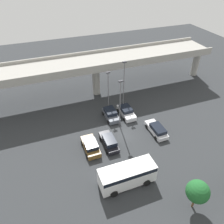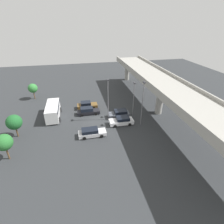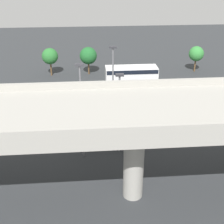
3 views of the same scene
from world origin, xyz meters
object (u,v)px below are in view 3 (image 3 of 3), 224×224
parked_car_2 (122,129)px  tree_front_right (50,56)px  lamp_post_near_aisle (113,81)px  lamp_post_mid_lot (119,108)px  parked_car_0 (161,102)px  tree_front_centre (88,56)px  shuttle_bus (131,75)px  parked_car_1 (138,102)px  lamp_post_by_overpass (81,106)px  tree_front_left (196,54)px  parked_car_4 (69,105)px  parked_car_3 (93,129)px

parked_car_2 → tree_front_right: size_ratio=1.03×
lamp_post_near_aisle → lamp_post_mid_lot: (-0.11, 5.31, -0.51)m
parked_car_0 → parked_car_2: 8.47m
parked_car_2 → tree_front_centre: bearing=8.9°
shuttle_bus → parked_car_2: bearing=-101.8°
parked_car_1 → lamp_post_near_aisle: lamp_post_near_aisle is taller
parked_car_2 → lamp_post_by_overpass: bearing=131.0°
lamp_post_near_aisle → tree_front_right: 18.74m
tree_front_left → parked_car_4: bearing=33.2°
parked_car_3 → lamp_post_near_aisle: (-2.23, -2.26, 4.29)m
parked_car_0 → lamp_post_mid_lot: (6.14, 9.16, 3.78)m
lamp_post_by_overpass → parked_car_0: bearing=-134.1°
parked_car_4 → lamp_post_near_aisle: lamp_post_near_aisle is taller
parked_car_1 → lamp_post_by_overpass: (6.54, 9.80, 4.37)m
parked_car_1 → parked_car_3: parked_car_1 is taller
lamp_post_near_aisle → tree_front_left: lamp_post_near_aisle is taller
parked_car_1 → parked_car_4: 8.31m
lamp_post_by_overpass → tree_front_right: (4.98, -22.64, -2.08)m
tree_front_left → tree_front_right: 22.78m
lamp_post_mid_lot → parked_car_1: bearing=-109.3°
parked_car_0 → lamp_post_by_overpass: bearing=-44.1°
lamp_post_near_aisle → tree_front_centre: 17.18m
parked_car_4 → tree_front_centre: bearing=168.6°
tree_front_right → tree_front_left: bearing=-179.9°
shuttle_bus → tree_front_centre: bearing=135.8°
lamp_post_by_overpass → tree_front_centre: size_ratio=2.06×
tree_front_left → lamp_post_by_overpass: bearing=51.9°
lamp_post_by_overpass → tree_front_left: lamp_post_by_overpass is taller
lamp_post_mid_lot → parked_car_3: bearing=-52.5°
parked_car_4 → lamp_post_mid_lot: lamp_post_mid_lot is taller
shuttle_bus → lamp_post_near_aisle: bearing=-107.6°
parked_car_1 → parked_car_2: parked_car_1 is taller
parked_car_3 → lamp_post_near_aisle: lamp_post_near_aisle is taller
lamp_post_mid_lot → tree_front_right: (8.28, -22.05, -1.48)m
parked_car_3 → lamp_post_near_aisle: 5.34m
parked_car_4 → shuttle_bus: shuttle_bus is taller
parked_car_0 → tree_front_left: size_ratio=1.13×
lamp_post_by_overpass → tree_front_left: (-17.80, -22.69, -2.22)m
lamp_post_near_aisle → lamp_post_by_overpass: lamp_post_by_overpass is taller
parked_car_0 → lamp_post_by_overpass: lamp_post_by_overpass is taller
parked_car_2 → lamp_post_mid_lot: 4.71m
parked_car_0 → tree_front_right: bearing=-131.8°
parked_car_2 → lamp_post_near_aisle: (0.68, -2.54, 4.28)m
parked_car_0 → parked_car_4: 11.21m
lamp_post_near_aisle → tree_front_right: bearing=-64.0°
parked_car_2 → parked_car_1: bearing=-22.5°
parked_car_0 → tree_front_centre: 15.78m
parked_car_0 → tree_front_centre: tree_front_centre is taller
parked_car_3 → shuttle_bus: 14.63m
tree_front_left → tree_front_right: (22.78, 0.05, 0.15)m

